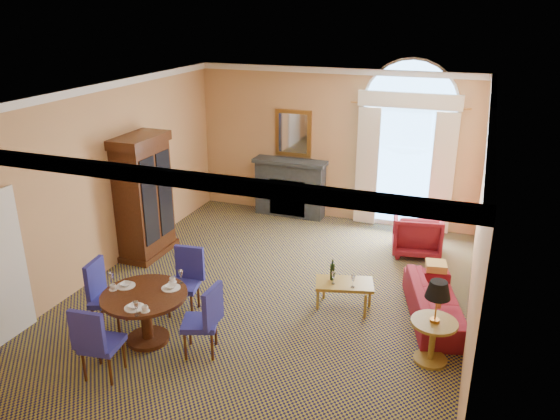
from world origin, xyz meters
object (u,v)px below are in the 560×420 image
at_px(sofa, 436,302).
at_px(armoire, 144,198).
at_px(side_table, 435,313).
at_px(armchair, 417,233).
at_px(coffee_table, 344,284).
at_px(dining_table, 145,306).

bearing_deg(sofa, armoire, 69.05).
xyz_separation_m(sofa, side_table, (0.05, -1.09, 0.45)).
distance_m(sofa, armchair, 2.31).
bearing_deg(coffee_table, sofa, -7.43).
relative_size(armoire, armchair, 2.53).
bearing_deg(side_table, sofa, 92.63).
relative_size(dining_table, armchair, 1.31).
bearing_deg(coffee_table, dining_table, -157.67).
bearing_deg(side_table, dining_table, -166.48).
relative_size(armoire, dining_table, 1.93).
relative_size(dining_table, side_table, 1.02).
relative_size(armoire, sofa, 1.22).
bearing_deg(armchair, coffee_table, 62.45).
relative_size(sofa, side_table, 1.61).
xyz_separation_m(armchair, coffee_table, (-0.78, -2.42, 0.01)).
xyz_separation_m(armoire, dining_table, (1.60, -2.45, -0.55)).
bearing_deg(armoire, armchair, 20.57).
xyz_separation_m(dining_table, coffee_table, (2.31, 1.79, -0.13)).
bearing_deg(dining_table, armchair, 53.66).
distance_m(dining_table, sofa, 4.18).
relative_size(dining_table, coffee_table, 1.21).
height_order(armoire, coffee_table, armoire).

